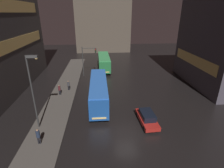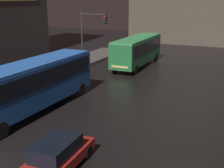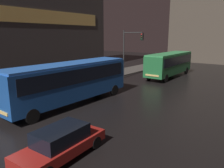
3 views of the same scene
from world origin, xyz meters
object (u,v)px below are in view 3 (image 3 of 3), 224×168
bus_near (71,79)px  pedestrian_far (51,77)px  bus_far (170,62)px  pedestrian_near (71,76)px  car_taxi (61,142)px  traffic_light_main (130,47)px

bus_near → pedestrian_far: (-6.35, 2.77, -0.95)m
bus_near → bus_far: bus_near is taller
bus_far → pedestrian_near: size_ratio=6.08×
car_taxi → pedestrian_far: size_ratio=2.64×
car_taxi → pedestrian_far: (-12.18, 8.60, 0.42)m
bus_far → car_taxi: 22.94m
bus_near → pedestrian_near: bearing=-41.6°
bus_far → car_taxi: bus_far is taller
bus_near → bus_far: bearing=-94.6°
bus_near → pedestrian_far: bearing=-23.7°
bus_near → pedestrian_near: (-5.19, 4.58, -0.97)m
bus_far → car_taxi: size_ratio=2.25×
pedestrian_far → bus_far: bearing=100.6°
bus_near → car_taxi: bearing=134.9°
car_taxi → pedestrian_near: bearing=-47.0°
car_taxi → bus_far: bearing=-82.2°
bus_far → pedestrian_far: bus_far is taller
pedestrian_near → traffic_light_main: 8.60m
pedestrian_far → traffic_light_main: (4.15, 9.27, 3.03)m
car_taxi → pedestrian_far: bearing=-38.9°
pedestrian_near → pedestrian_far: size_ratio=0.98×
car_taxi → traffic_light_main: traffic_light_main is taller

